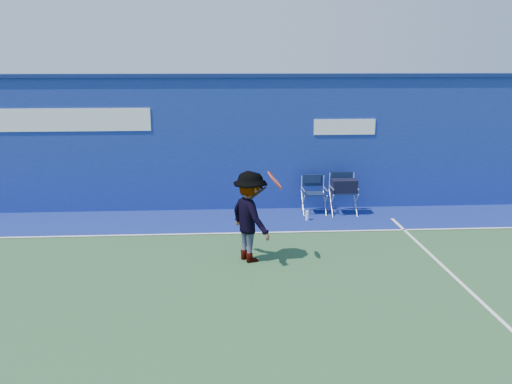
{
  "coord_description": "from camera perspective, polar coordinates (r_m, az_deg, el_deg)",
  "views": [
    {
      "loc": [
        0.83,
        -7.11,
        3.39
      ],
      "look_at": [
        1.44,
        2.6,
        1.0
      ],
      "focal_mm": 38.0,
      "sensor_mm": 36.0,
      "label": 1
    }
  ],
  "objects": [
    {
      "name": "court_lines",
      "position": [
        8.46,
        -9.04,
        -9.92
      ],
      "size": [
        24.0,
        12.0,
        0.01
      ],
      "color": "white",
      "rests_on": "out_of_bounds_strip"
    },
    {
      "name": "directors_chair_right",
      "position": [
        12.26,
        9.18,
        -0.57
      ],
      "size": [
        0.55,
        0.49,
        0.92
      ],
      "color": "silver",
      "rests_on": "ground"
    },
    {
      "name": "stadium_wall",
      "position": [
        12.48,
        -7.4,
        5.21
      ],
      "size": [
        24.0,
        0.5,
        3.08
      ],
      "color": "navy",
      "rests_on": "ground"
    },
    {
      "name": "water_bottle",
      "position": [
        11.75,
        5.4,
        -2.48
      ],
      "size": [
        0.07,
        0.07,
        0.22
      ],
      "primitive_type": "cylinder",
      "color": "white",
      "rests_on": "ground"
    },
    {
      "name": "tennis_player",
      "position": [
        9.23,
        -0.59,
        -2.59
      ],
      "size": [
        1.03,
        1.17,
        1.6
      ],
      "color": "#EA4738",
      "rests_on": "ground"
    },
    {
      "name": "directors_chair_left",
      "position": [
        12.27,
        6.1,
        -0.95
      ],
      "size": [
        0.5,
        0.47,
        0.85
      ],
      "color": "silver",
      "rests_on": "ground"
    },
    {
      "name": "out_of_bounds_strip",
      "position": [
        11.74,
        -7.49,
        -3.08
      ],
      "size": [
        24.0,
        1.8,
        0.01
      ],
      "primitive_type": "cube",
      "color": "navy",
      "rests_on": "ground"
    },
    {
      "name": "ground",
      "position": [
        7.92,
        -9.44,
        -11.74
      ],
      "size": [
        80.0,
        80.0,
        0.0
      ],
      "primitive_type": "plane",
      "color": "#2B522C",
      "rests_on": "ground"
    }
  ]
}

